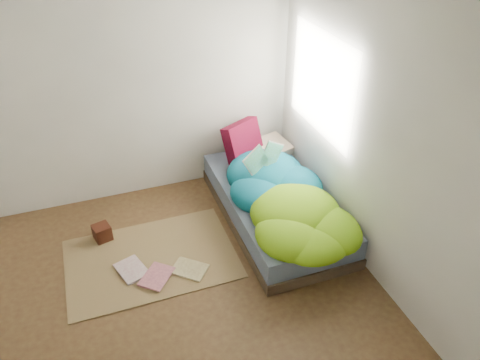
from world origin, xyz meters
name	(u,v)px	position (x,y,z in m)	size (l,w,h in m)	color
ground	(180,296)	(0.00, 0.00, 0.00)	(3.50, 3.50, 0.00)	#472B1B
room_walls	(165,133)	(0.01, 0.01, 1.63)	(3.54, 3.54, 2.62)	beige
bed	(275,206)	(1.22, 0.72, 0.17)	(1.00, 2.00, 0.34)	#32231B
duvet	(285,191)	(1.22, 0.50, 0.51)	(0.96, 1.84, 0.34)	#08647B
rug	(151,258)	(-0.15, 0.55, 0.01)	(1.60, 1.10, 0.01)	brown
pillow_floral	(265,150)	(1.41, 1.46, 0.40)	(0.57, 0.36, 0.13)	beige
pillow_magenta	(243,142)	(1.13, 1.46, 0.57)	(0.46, 0.14, 0.46)	#46041D
open_book	(264,149)	(1.14, 0.86, 0.81)	(0.41, 0.09, 0.25)	#2E8C34
wooden_box	(102,232)	(-0.55, 1.00, 0.09)	(0.16, 0.16, 0.16)	#35150C
floor_book_a	(120,275)	(-0.46, 0.41, 0.02)	(0.23, 0.32, 0.02)	beige
floor_book_b	(146,273)	(-0.24, 0.35, 0.03)	(0.23, 0.32, 0.03)	#CF777D
floor_book_c	(184,278)	(0.08, 0.18, 0.02)	(0.23, 0.32, 0.02)	tan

